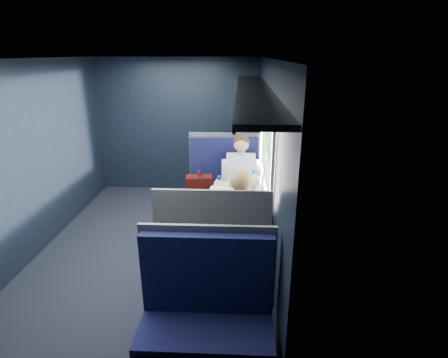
{
  "coord_description": "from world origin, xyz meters",
  "views": [
    {
      "loc": [
        1.08,
        -3.88,
        2.36
      ],
      "look_at": [
        0.9,
        0.0,
        0.95
      ],
      "focal_mm": 28.0,
      "sensor_mm": 36.0,
      "label": 1
    }
  ],
  "objects_px": {
    "seat_bay_far": "(215,259)",
    "cup": "(258,180)",
    "bottle_small": "(254,180)",
    "man": "(241,178)",
    "seat_row_back": "(206,327)",
    "woman": "(240,224)",
    "table": "(235,201)",
    "seat_bay_near": "(222,192)",
    "seat_row_front": "(226,173)",
    "laptop": "(258,189)"
  },
  "relations": [
    {
      "from": "woman",
      "to": "laptop",
      "type": "xyz_separation_m",
      "value": [
        0.21,
        0.75,
        0.08
      ]
    },
    {
      "from": "cup",
      "to": "bottle_small",
      "type": "bearing_deg",
      "value": -113.25
    },
    {
      "from": "seat_bay_near",
      "to": "laptop",
      "type": "bearing_deg",
      "value": -60.0
    },
    {
      "from": "seat_row_front",
      "to": "man",
      "type": "height_order",
      "value": "man"
    },
    {
      "from": "table",
      "to": "laptop",
      "type": "distance_m",
      "value": 0.31
    },
    {
      "from": "table",
      "to": "laptop",
      "type": "xyz_separation_m",
      "value": [
        0.27,
        0.05,
        0.14
      ]
    },
    {
      "from": "seat_bay_near",
      "to": "woman",
      "type": "distance_m",
      "value": 1.63
    },
    {
      "from": "table",
      "to": "seat_bay_far",
      "type": "relative_size",
      "value": 0.79
    },
    {
      "from": "woman",
      "to": "bottle_small",
      "type": "relative_size",
      "value": 5.81
    },
    {
      "from": "seat_row_front",
      "to": "seat_bay_far",
      "type": "bearing_deg",
      "value": -90.0
    },
    {
      "from": "seat_bay_far",
      "to": "man",
      "type": "xyz_separation_m",
      "value": [
        0.25,
        1.57,
        0.3
      ]
    },
    {
      "from": "seat_bay_near",
      "to": "cup",
      "type": "xyz_separation_m",
      "value": [
        0.5,
        -0.43,
        0.36
      ]
    },
    {
      "from": "seat_row_back",
      "to": "seat_bay_far",
      "type": "bearing_deg",
      "value": 90.0
    },
    {
      "from": "seat_bay_near",
      "to": "seat_bay_far",
      "type": "height_order",
      "value": "same"
    },
    {
      "from": "seat_row_back",
      "to": "bottle_small",
      "type": "height_order",
      "value": "seat_row_back"
    },
    {
      "from": "table",
      "to": "seat_bay_near",
      "type": "relative_size",
      "value": 0.79
    },
    {
      "from": "man",
      "to": "cup",
      "type": "distance_m",
      "value": 0.35
    },
    {
      "from": "seat_bay_near",
      "to": "woman",
      "type": "xyz_separation_m",
      "value": [
        0.27,
        -1.57,
        0.3
      ]
    },
    {
      "from": "man",
      "to": "cup",
      "type": "relative_size",
      "value": 16.14
    },
    {
      "from": "laptop",
      "to": "bottle_small",
      "type": "distance_m",
      "value": 0.25
    },
    {
      "from": "seat_bay_near",
      "to": "man",
      "type": "xyz_separation_m",
      "value": [
        0.27,
        -0.17,
        0.29
      ]
    },
    {
      "from": "cup",
      "to": "seat_row_back",
      "type": "bearing_deg",
      "value": -102.11
    },
    {
      "from": "table",
      "to": "seat_bay_far",
      "type": "xyz_separation_m",
      "value": [
        -0.18,
        -0.87,
        -0.25
      ]
    },
    {
      "from": "seat_bay_near",
      "to": "cup",
      "type": "distance_m",
      "value": 0.75
    },
    {
      "from": "woman",
      "to": "cup",
      "type": "xyz_separation_m",
      "value": [
        0.23,
        1.15,
        0.05
      ]
    },
    {
      "from": "seat_bay_far",
      "to": "cup",
      "type": "xyz_separation_m",
      "value": [
        0.48,
        1.31,
        0.37
      ]
    },
    {
      "from": "man",
      "to": "table",
      "type": "bearing_deg",
      "value": -95.52
    },
    {
      "from": "bottle_small",
      "to": "woman",
      "type": "bearing_deg",
      "value": -99.44
    },
    {
      "from": "table",
      "to": "seat_row_front",
      "type": "height_order",
      "value": "seat_row_front"
    },
    {
      "from": "man",
      "to": "cup",
      "type": "xyz_separation_m",
      "value": [
        0.23,
        -0.26,
        0.06
      ]
    },
    {
      "from": "man",
      "to": "woman",
      "type": "distance_m",
      "value": 1.41
    },
    {
      "from": "man",
      "to": "laptop",
      "type": "height_order",
      "value": "man"
    },
    {
      "from": "seat_row_front",
      "to": "bottle_small",
      "type": "height_order",
      "value": "seat_row_front"
    },
    {
      "from": "seat_bay_far",
      "to": "seat_row_front",
      "type": "xyz_separation_m",
      "value": [
        0.0,
        2.67,
        -0.0
      ]
    },
    {
      "from": "seat_row_front",
      "to": "man",
      "type": "bearing_deg",
      "value": -77.17
    },
    {
      "from": "laptop",
      "to": "man",
      "type": "bearing_deg",
      "value": 107.43
    },
    {
      "from": "seat_row_back",
      "to": "woman",
      "type": "relative_size",
      "value": 0.88
    },
    {
      "from": "woman",
      "to": "cup",
      "type": "relative_size",
      "value": 16.14
    },
    {
      "from": "seat_bay_far",
      "to": "laptop",
      "type": "bearing_deg",
      "value": 63.68
    },
    {
      "from": "woman",
      "to": "cup",
      "type": "distance_m",
      "value": 1.17
    },
    {
      "from": "table",
      "to": "seat_bay_near",
      "type": "xyz_separation_m",
      "value": [
        -0.2,
        0.87,
        -0.24
      ]
    },
    {
      "from": "table",
      "to": "man",
      "type": "xyz_separation_m",
      "value": [
        0.07,
        0.7,
        0.06
      ]
    },
    {
      "from": "woman",
      "to": "laptop",
      "type": "bearing_deg",
      "value": 74.76
    },
    {
      "from": "seat_row_front",
      "to": "man",
      "type": "relative_size",
      "value": 0.88
    },
    {
      "from": "seat_bay_far",
      "to": "seat_row_back",
      "type": "height_order",
      "value": "seat_bay_far"
    },
    {
      "from": "seat_bay_far",
      "to": "cup",
      "type": "bearing_deg",
      "value": 69.95
    },
    {
      "from": "man",
      "to": "woman",
      "type": "bearing_deg",
      "value": -90.0
    },
    {
      "from": "seat_bay_far",
      "to": "bottle_small",
      "type": "relative_size",
      "value": 5.54
    },
    {
      "from": "seat_bay_far",
      "to": "man",
      "type": "height_order",
      "value": "man"
    },
    {
      "from": "seat_bay_near",
      "to": "seat_row_back",
      "type": "height_order",
      "value": "seat_bay_near"
    }
  ]
}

